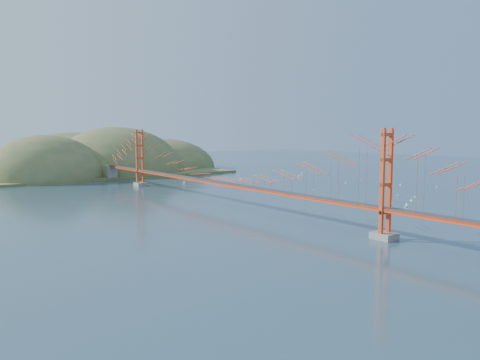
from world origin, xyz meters
TOP-DOWN VIEW (x-y plane):
  - ground at (0.00, 0.00)m, footprint 320.00×320.00m
  - bridge at (0.00, 0.18)m, footprint 2.20×94.40m
  - far_headlands at (2.21, 68.52)m, footprint 84.00×58.00m
  - sailboat_14 at (26.60, -15.91)m, footprint 0.67×0.67m
  - sailboat_6 at (29.59, -11.17)m, footprint 0.61×0.61m
  - sailboat_2 at (20.40, -19.07)m, footprint 0.61×0.50m
  - sailboat_5 at (44.82, -1.38)m, footprint 0.50×0.52m
  - sailboat_3 at (9.46, 28.36)m, footprint 0.62×0.57m
  - sailboat_0 at (21.55, -15.53)m, footprint 0.61×0.62m
  - sailboat_16 at (24.02, 3.55)m, footprint 0.59×0.59m
  - sailboat_11 at (44.55, 8.68)m, footprint 0.58×0.58m
  - sailboat_8 at (44.71, 28.19)m, footprint 0.66×0.66m
  - sailboat_12 at (24.41, 28.06)m, footprint 0.57×0.53m
  - sailboat_7 at (31.18, 37.64)m, footprint 0.56×0.56m
  - sailboat_4 at (37.94, 7.59)m, footprint 0.68×0.68m
  - sailboat_9 at (50.11, 6.96)m, footprint 0.67×0.67m
  - sailboat_17 at (39.87, 24.21)m, footprint 0.58×0.50m
  - sailboat_15 at (25.04, 28.23)m, footprint 0.61×0.65m
  - sailboat_extra_0 at (30.83, -13.78)m, footprint 0.53×0.53m
  - sailboat_extra_1 at (45.79, -8.99)m, footprint 0.58×0.58m

SIDE VIEW (x-z plane):
  - ground at x=0.00m, z-range 0.00..0.00m
  - far_headlands at x=2.21m, z-range -12.50..12.50m
  - sailboat_5 at x=44.82m, z-range -0.15..0.43m
  - sailboat_extra_0 at x=30.83m, z-range -0.16..0.44m
  - sailboat_extra_1 at x=45.79m, z-range -0.16..0.45m
  - sailboat_11 at x=44.55m, z-range -0.16..0.45m
  - sailboat_7 at x=31.18m, z-range -0.17..0.45m
  - sailboat_16 at x=24.02m, z-range -0.17..0.46m
  - sailboat_6 at x=29.59m, z-range -0.17..0.47m
  - sailboat_12 at x=24.41m, z-range -0.18..0.47m
  - sailboat_17 at x=39.87m, z-range -0.19..0.48m
  - sailboat_3 at x=9.46m, z-range -0.19..0.50m
  - sailboat_0 at x=21.55m, z-range -0.20..0.50m
  - sailboat_2 at x=20.40m, z-range -0.20..0.51m
  - sailboat_14 at x=26.60m, z-range -0.20..0.51m
  - sailboat_4 at x=37.94m, z-range -0.20..0.51m
  - sailboat_15 at x=25.04m, z-range -0.21..0.53m
  - sailboat_9 at x=50.11m, z-range -0.21..0.53m
  - sailboat_8 at x=44.71m, z-range -0.21..0.53m
  - bridge at x=0.00m, z-range 1.01..13.01m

